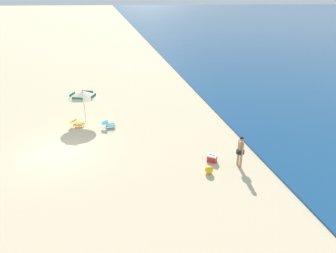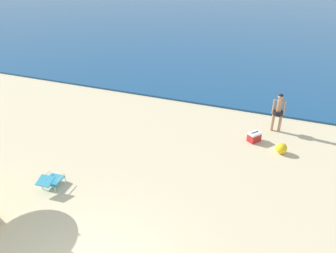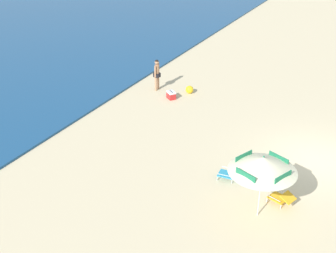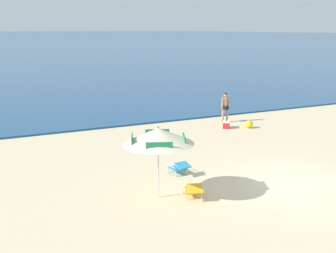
# 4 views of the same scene
# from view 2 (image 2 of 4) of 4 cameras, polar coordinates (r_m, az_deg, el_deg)

# --- Properties ---
(lounge_chair_beside_umbrella) EXTENTS (0.63, 0.91, 0.50)m
(lounge_chair_beside_umbrella) POSITION_cam_2_polar(r_m,az_deg,el_deg) (11.10, -20.26, -8.99)
(lounge_chair_beside_umbrella) COLOR teal
(lounge_chair_beside_umbrella) RESTS_ON ground
(person_standing_near_shore) EXTENTS (0.51, 0.42, 1.71)m
(person_standing_near_shore) POSITION_cam_2_polar(r_m,az_deg,el_deg) (14.15, 19.11, 2.81)
(person_standing_near_shore) COLOR tan
(person_standing_near_shore) RESTS_ON ground
(cooler_box) EXTENTS (0.58, 0.61, 0.43)m
(cooler_box) POSITION_cam_2_polar(r_m,az_deg,el_deg) (13.41, 15.13, -1.78)
(cooler_box) COLOR red
(cooler_box) RESTS_ON ground
(beach_ball) EXTENTS (0.42, 0.42, 0.42)m
(beach_ball) POSITION_cam_2_polar(r_m,az_deg,el_deg) (12.91, 19.60, -3.70)
(beach_ball) COLOR yellow
(beach_ball) RESTS_ON ground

